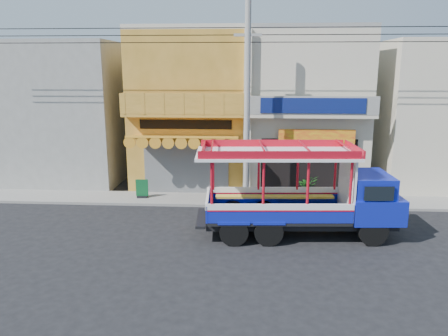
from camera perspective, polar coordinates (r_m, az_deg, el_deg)
name	(u,v)px	position (r m, az deg, el deg)	size (l,w,h in m)	color
ground	(271,233)	(17.20, 6.11, -8.39)	(90.00, 90.00, 0.00)	black
sidewalk	(267,201)	(20.95, 5.65, -4.26)	(30.00, 2.00, 0.12)	slate
shophouse_left	(193,108)	(24.27, -4.03, 7.89)	(6.00, 7.50, 8.24)	#A97A25
shophouse_right	(303,108)	(24.23, 10.31, 7.70)	(6.00, 6.75, 8.24)	beige
party_pilaster	(247,116)	(20.98, 3.06, 6.81)	(0.35, 0.30, 8.00)	beige
filler_building_left	(70,112)	(26.19, -19.49, 6.88)	(6.00, 6.00, 7.60)	gray
filler_building_right	(435,115)	(26.05, 25.84, 6.30)	(6.00, 6.00, 7.60)	beige
utility_pole	(251,96)	(19.34, 3.50, 9.35)	(28.00, 0.26, 9.00)	gray
songthaew_truck	(314,193)	(16.67, 11.63, -3.18)	(7.62, 2.90, 3.49)	black
green_sign	(142,190)	(21.40, -10.65, -2.84)	(0.59, 0.29, 0.90)	black
potted_plant_a	(307,186)	(21.47, 10.81, -2.36)	(0.96, 0.84, 1.07)	#1B5B1A
potted_plant_b	(359,192)	(21.07, 17.20, -3.03)	(0.58, 0.47, 1.05)	#1B5B1A
potted_plant_c	(363,190)	(21.57, 17.74, -2.75)	(0.57, 0.57, 1.02)	#1B5B1A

